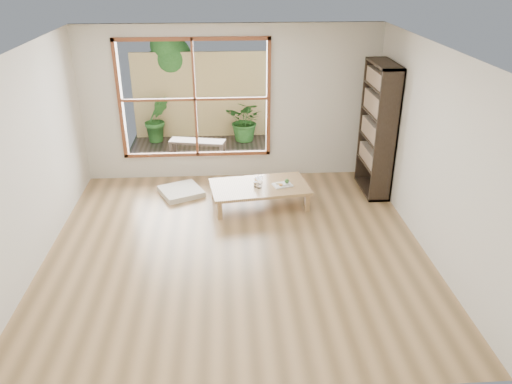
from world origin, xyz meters
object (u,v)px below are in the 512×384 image
(bookshelf, at_px, (378,130))
(low_table, at_px, (259,188))
(garden_bench, at_px, (197,143))
(food_tray, at_px, (283,184))

(bookshelf, bearing_deg, low_table, -167.41)
(low_table, xyz_separation_m, garden_bench, (-1.05, 2.06, 0.01))
(bookshelf, bearing_deg, garden_bench, 151.15)
(bookshelf, distance_m, garden_bench, 3.46)
(food_tray, height_order, garden_bench, food_tray)
(low_table, xyz_separation_m, bookshelf, (1.91, 0.43, 0.77))
(bookshelf, xyz_separation_m, food_tray, (-1.54, -0.44, -0.71))
(garden_bench, bearing_deg, low_table, -50.89)
(low_table, bearing_deg, garden_bench, 109.54)
(low_table, relative_size, food_tray, 4.77)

